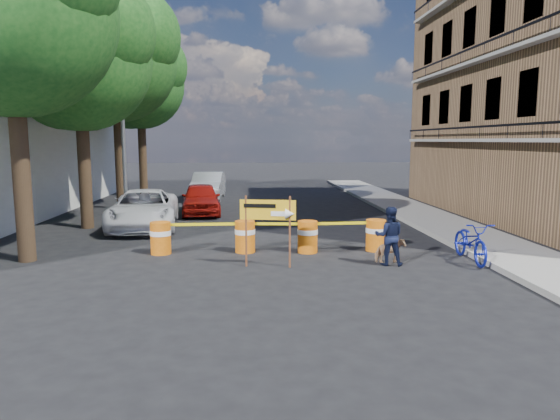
{
  "coord_description": "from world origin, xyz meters",
  "views": [
    {
      "loc": [
        -1.0,
        -11.21,
        3.15
      ],
      "look_at": [
        -0.14,
        1.96,
        1.3
      ],
      "focal_mm": 32.0,
      "sensor_mm": 36.0,
      "label": 1
    }
  ],
  "objects": [
    {
      "name": "detour_sign",
      "position": [
        -0.34,
        0.93,
        1.31
      ],
      "size": [
        1.38,
        0.41,
        1.8
      ],
      "rotation": [
        0.0,
        0.0,
        -0.18
      ],
      "color": "#592D19",
      "rests_on": "ground"
    },
    {
      "name": "tree_mid_a",
      "position": [
        -6.74,
        7.0,
        6.01
      ],
      "size": [
        5.25,
        5.0,
        8.68
      ],
      "color": "#332316",
      "rests_on": "ground"
    },
    {
      "name": "barrel_mid_left",
      "position": [
        -1.09,
        2.67,
        0.47
      ],
      "size": [
        0.58,
        0.58,
        0.9
      ],
      "color": "#CC5C0C",
      "rests_on": "ground"
    },
    {
      "name": "bicycle",
      "position": [
        4.8,
        1.2,
        1.02
      ],
      "size": [
        0.76,
        1.11,
        2.05
      ],
      "primitive_type": "imported",
      "rotation": [
        0.0,
        0.0,
        -0.05
      ],
      "color": "#131FA1",
      "rests_on": "ground"
    },
    {
      "name": "barrel_far_right",
      "position": [
        2.65,
        2.63,
        0.47
      ],
      "size": [
        0.58,
        0.58,
        0.9
      ],
      "color": "#CC5C0C",
      "rests_on": "ground"
    },
    {
      "name": "suv_white",
      "position": [
        -4.75,
        6.88,
        0.69
      ],
      "size": [
        2.76,
        5.15,
        1.38
      ],
      "primitive_type": "imported",
      "rotation": [
        0.0,
        0.0,
        0.1
      ],
      "color": "white",
      "rests_on": "ground"
    },
    {
      "name": "sedan_red",
      "position": [
        -3.01,
        10.26,
        0.67
      ],
      "size": [
        1.96,
        4.06,
        1.34
      ],
      "primitive_type": "imported",
      "rotation": [
        0.0,
        0.0,
        0.1
      ],
      "color": "#A6150D",
      "rests_on": "ground"
    },
    {
      "name": "tree_mid_b",
      "position": [
        -6.73,
        12.0,
        6.71
      ],
      "size": [
        5.67,
        5.4,
        9.62
      ],
      "color": "#332316",
      "rests_on": "ground"
    },
    {
      "name": "barrel_mid_right",
      "position": [
        0.67,
        2.53,
        0.47
      ],
      "size": [
        0.58,
        0.58,
        0.9
      ],
      "color": "#CC5C0C",
      "rests_on": "ground"
    },
    {
      "name": "sidewalk_east",
      "position": [
        6.2,
        6.0,
        0.07
      ],
      "size": [
        2.4,
        40.0,
        0.15
      ],
      "primitive_type": "cube",
      "color": "gray",
      "rests_on": "ground"
    },
    {
      "name": "tree_near",
      "position": [
        -6.73,
        2.0,
        6.36
      ],
      "size": [
        5.46,
        5.2,
        9.15
      ],
      "color": "#332316",
      "rests_on": "ground"
    },
    {
      "name": "tree_far",
      "position": [
        -6.74,
        17.0,
        6.22
      ],
      "size": [
        5.04,
        4.8,
        8.84
      ],
      "color": "#332316",
      "rests_on": "ground"
    },
    {
      "name": "ground",
      "position": [
        0.0,
        0.0,
        0.0
      ],
      "size": [
        120.0,
        120.0,
        0.0
      ],
      "primitive_type": "plane",
      "color": "black",
      "rests_on": "ground"
    },
    {
      "name": "pedestrian",
      "position": [
        2.57,
        0.98,
        0.75
      ],
      "size": [
        0.82,
        0.69,
        1.5
      ],
      "primitive_type": "imported",
      "rotation": [
        0.0,
        0.0,
        2.96
      ],
      "color": "black",
      "rests_on": "ground"
    },
    {
      "name": "barrel_far_left",
      "position": [
        -3.43,
        2.61,
        0.47
      ],
      "size": [
        0.58,
        0.58,
        0.9
      ],
      "color": "#CC5C0C",
      "rests_on": "ground"
    },
    {
      "name": "dog",
      "position": [
        2.64,
        1.14,
        0.32
      ],
      "size": [
        0.81,
        0.48,
        0.64
      ],
      "primitive_type": "imported",
      "rotation": [
        0.0,
        0.0,
        1.76
      ],
      "color": "tan",
      "rests_on": "ground"
    },
    {
      "name": "streetlamp",
      "position": [
        -5.93,
        9.5,
        4.38
      ],
      "size": [
        1.25,
        0.18,
        8.0
      ],
      "color": "gray",
      "rests_on": "ground"
    },
    {
      "name": "sedan_silver",
      "position": [
        -3.13,
        15.78,
        0.72
      ],
      "size": [
        1.69,
        4.44,
        1.45
      ],
      "primitive_type": "imported",
      "rotation": [
        0.0,
        0.0,
        -0.04
      ],
      "color": "silver",
      "rests_on": "ground"
    }
  ]
}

